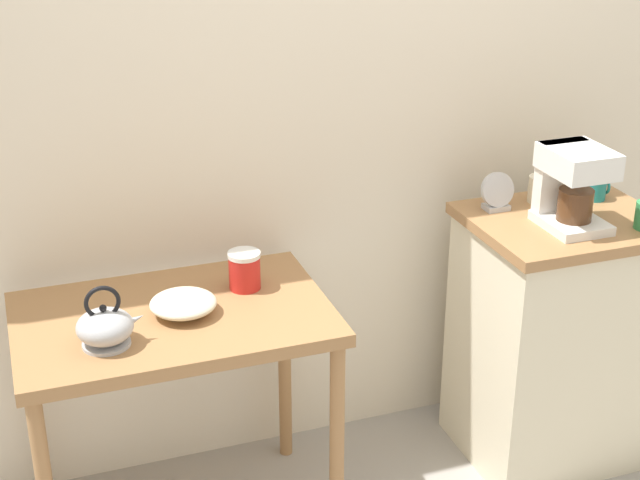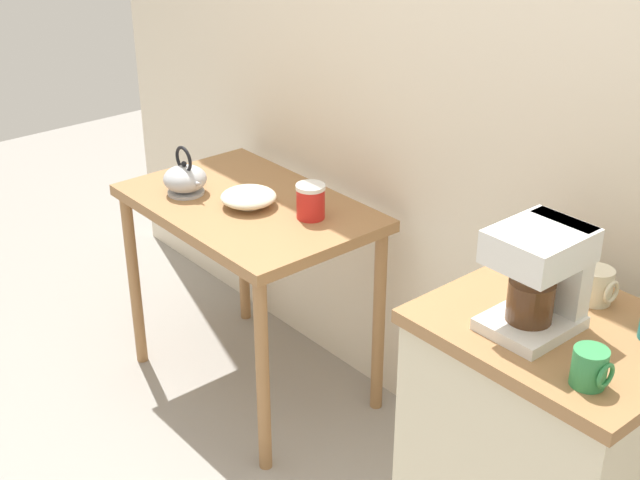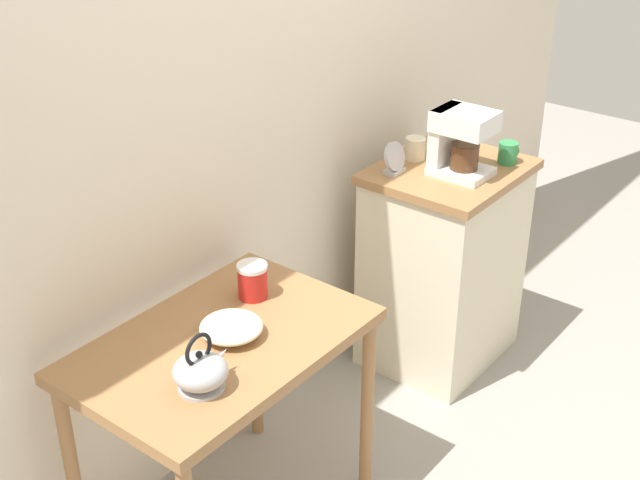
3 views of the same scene
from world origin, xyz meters
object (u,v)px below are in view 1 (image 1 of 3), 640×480
at_px(mug_dark_teal, 596,187).
at_px(mug_small_cream, 541,189).
at_px(coffee_maker, 571,183).
at_px(table_clock, 497,194).
at_px(bowl_stoneware, 183,304).
at_px(canister_enamel, 245,270).
at_px(teakettle, 106,327).

relative_size(mug_dark_teal, mug_small_cream, 0.94).
distance_m(coffee_maker, table_clock, 0.26).
bearing_deg(coffee_maker, bowl_stoneware, 177.86).
bearing_deg(table_clock, bowl_stoneware, -172.40).
xyz_separation_m(canister_enamel, table_clock, (0.87, 0.04, 0.12)).
bearing_deg(teakettle, canister_enamel, 25.35).
height_order(mug_dark_teal, mug_small_cream, mug_small_cream).
bearing_deg(mug_small_cream, mug_dark_teal, -11.67).
height_order(bowl_stoneware, mug_small_cream, mug_small_cream).
bearing_deg(coffee_maker, teakettle, -177.65).
height_order(mug_dark_teal, table_clock, table_clock).
xyz_separation_m(bowl_stoneware, canister_enamel, (0.21, 0.10, 0.03)).
relative_size(canister_enamel, table_clock, 0.93).
bearing_deg(bowl_stoneware, mug_small_cream, 7.17).
distance_m(bowl_stoneware, canister_enamel, 0.24).
height_order(canister_enamel, mug_dark_teal, mug_dark_teal).
relative_size(coffee_maker, table_clock, 2.04).
relative_size(coffee_maker, mug_dark_teal, 3.08).
bearing_deg(bowl_stoneware, mug_dark_teal, 4.72).
height_order(teakettle, table_clock, table_clock).
xyz_separation_m(coffee_maker, mug_small_cream, (0.03, 0.20, -0.10)).
height_order(teakettle, mug_dark_teal, mug_dark_teal).
height_order(canister_enamel, table_clock, table_clock).
bearing_deg(mug_small_cream, teakettle, -169.93).
bearing_deg(teakettle, bowl_stoneware, 24.61).
xyz_separation_m(bowl_stoneware, table_clock, (1.08, 0.14, 0.15)).
bearing_deg(coffee_maker, mug_dark_teal, 37.50).
xyz_separation_m(bowl_stoneware, coffee_maker, (1.23, -0.05, 0.23)).
height_order(mug_small_cream, table_clock, table_clock).
height_order(canister_enamel, mug_small_cream, mug_small_cream).
xyz_separation_m(mug_small_cream, table_clock, (-0.17, -0.01, 0.01)).
bearing_deg(mug_small_cream, coffee_maker, -97.57).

